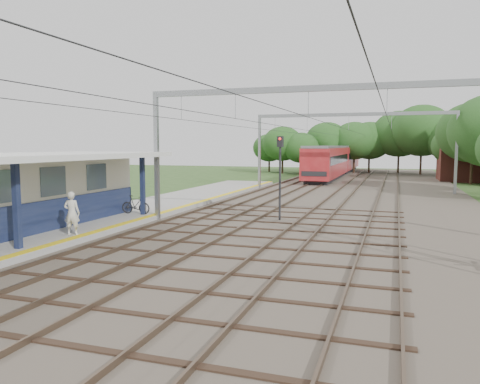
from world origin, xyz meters
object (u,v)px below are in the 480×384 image
at_px(person, 72,213).
at_px(train, 337,159).
at_px(bicycle, 136,205).
at_px(signal_post, 280,167).

xyz_separation_m(person, train, (5.26, 49.26, 0.94)).
bearing_deg(train, person, -96.10).
relative_size(person, bicycle, 1.08).
relative_size(bicycle, signal_post, 0.37).
bearing_deg(signal_post, train, 104.92).
distance_m(bicycle, signal_post, 8.25).
height_order(person, signal_post, signal_post).
xyz_separation_m(train, signal_post, (1.85, -41.11, 0.77)).
bearing_deg(signal_post, person, -118.76).
bearing_deg(person, signal_post, -145.90).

